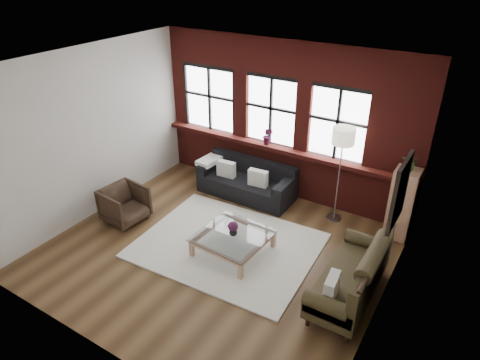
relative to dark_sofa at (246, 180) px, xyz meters
The scene contains 26 objects.
floor 2.01m from the dark_sofa, 73.90° to the right, with size 5.50×5.50×0.00m, color #462E19.
ceiling 3.46m from the dark_sofa, 73.90° to the right, with size 5.50×5.50×0.00m, color white.
wall_back 1.48m from the dark_sofa, 47.57° to the left, with size 5.50×5.50×0.00m, color beige.
wall_front 4.60m from the dark_sofa, 82.89° to the right, with size 5.50×5.50×0.00m, color beige.
wall_left 3.16m from the dark_sofa, 139.20° to the right, with size 5.00×5.00×0.00m, color beige.
wall_right 4.00m from the dark_sofa, 29.94° to the right, with size 5.00×5.00×0.00m, color beige.
brick_backwall 1.46m from the dark_sofa, 44.55° to the left, with size 5.50×0.12×3.20m, color #5E1A16, non-canonical shape.
sill_ledge 0.98m from the dark_sofa, 39.37° to the left, with size 5.50×0.30×0.08m, color #5E1A16.
window_left 1.95m from the dark_sofa, 156.28° to the left, with size 1.38×0.10×1.50m, color black, non-canonical shape.
window_mid 1.51m from the dark_sofa, 65.69° to the left, with size 1.38×0.10×1.50m, color black, non-canonical shape.
window_right 2.22m from the dark_sofa, 18.45° to the left, with size 1.38×0.10×1.50m, color black, non-canonical shape.
wall_poster 3.93m from the dark_sofa, 26.08° to the right, with size 0.05×0.74×0.94m, color black, non-canonical shape.
shag_rug 1.84m from the dark_sofa, 69.62° to the right, with size 3.03×2.38×0.03m, color silver.
dark_sofa is the anchor object (origin of this frame).
pillow_a 0.48m from the dark_sofa, 166.93° to the right, with size 0.40×0.14×0.34m, color silver.
pillow_b 0.40m from the dark_sofa, 16.62° to the right, with size 0.40×0.14×0.34m, color silver.
vintage_settee 3.37m from the dark_sofa, 32.35° to the right, with size 0.83×1.86×0.99m, color #342C18, non-canonical shape.
pillow_settee 3.65m from the dark_sofa, 40.61° to the right, with size 0.14×0.38×0.34m, color silver.
armchair 2.51m from the dark_sofa, 126.40° to the right, with size 0.73×0.76×0.69m, color black.
coffee_table 1.98m from the dark_sofa, 65.56° to the right, with size 1.12×1.12×0.38m, color tan, non-canonical shape.
vase 1.97m from the dark_sofa, 65.56° to the right, with size 0.14×0.14×0.14m, color #B2B2B2.
flowers 1.98m from the dark_sofa, 65.56° to the right, with size 0.18×0.18×0.18m, color #4C1A3C.
drawer_chest 3.10m from the dark_sofa, ahead, with size 0.41×0.41×1.34m, color tan.
potted_plant_top 3.28m from the dark_sofa, ahead, with size 0.27×0.23×0.30m, color #2D5923.
floor_lamp 2.02m from the dark_sofa, ahead, with size 0.40×0.40×2.03m, color #A5A5A8, non-canonical shape.
sill_plant 1.03m from the dark_sofa, 59.00° to the left, with size 0.20×0.16×0.37m, color #4C1A3C.
Camera 1 is at (3.47, -4.86, 4.63)m, focal length 32.00 mm.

